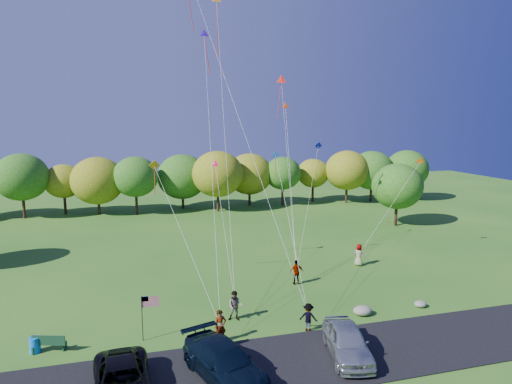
% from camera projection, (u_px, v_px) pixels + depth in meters
% --- Properties ---
extents(ground, '(140.00, 140.00, 0.00)m').
position_uv_depth(ground, '(250.00, 332.00, 27.37)').
color(ground, '#265F1B').
rests_on(ground, ground).
extents(asphalt_lane, '(44.00, 6.00, 0.06)m').
position_uv_depth(asphalt_lane, '(270.00, 366.00, 23.56)').
color(asphalt_lane, black).
rests_on(asphalt_lane, ground).
extents(treeline, '(76.13, 27.66, 8.46)m').
position_uv_depth(treeline, '(178.00, 178.00, 60.96)').
color(treeline, '#3D2716').
rests_on(treeline, ground).
extents(minivan_dark, '(2.78, 5.64, 1.54)m').
position_uv_depth(minivan_dark, '(122.00, 382.00, 20.73)').
color(minivan_dark, black).
rests_on(minivan_dark, asphalt_lane).
extents(minivan_navy, '(4.04, 6.31, 1.70)m').
position_uv_depth(minivan_navy, '(224.00, 362.00, 22.20)').
color(minivan_navy, black).
rests_on(minivan_navy, asphalt_lane).
extents(minivan_silver, '(3.00, 5.29, 1.70)m').
position_uv_depth(minivan_silver, '(347.00, 341.00, 24.29)').
color(minivan_silver, '#A5A9B0').
rests_on(minivan_silver, asphalt_lane).
extents(flyer_a, '(0.77, 0.58, 1.92)m').
position_uv_depth(flyer_a, '(220.00, 326.00, 25.94)').
color(flyer_a, '#4C4C59').
rests_on(flyer_a, ground).
extents(flyer_b, '(1.12, 0.99, 1.92)m').
position_uv_depth(flyer_b, '(235.00, 306.00, 28.79)').
color(flyer_b, '#4C4C59').
rests_on(flyer_b, ground).
extents(flyer_c, '(1.27, 1.09, 1.71)m').
position_uv_depth(flyer_c, '(308.00, 317.00, 27.40)').
color(flyer_c, '#4C4C59').
rests_on(flyer_c, ground).
extents(flyer_d, '(1.16, 0.54, 1.93)m').
position_uv_depth(flyer_d, '(296.00, 272.00, 35.08)').
color(flyer_d, '#4C4C59').
rests_on(flyer_d, ground).
extents(flyer_e, '(1.11, 1.09, 1.93)m').
position_uv_depth(flyer_e, '(359.00, 255.00, 39.53)').
color(flyer_e, '#4C4C59').
rests_on(flyer_e, ground).
extents(park_bench, '(1.78, 0.82, 1.01)m').
position_uv_depth(park_bench, '(49.00, 343.00, 24.87)').
color(park_bench, '#153B21').
rests_on(park_bench, ground).
extents(trash_barrel, '(0.58, 0.58, 0.87)m').
position_uv_depth(trash_barrel, '(35.00, 345.00, 24.89)').
color(trash_barrel, blue).
rests_on(trash_barrel, ground).
extents(flag_assembly, '(0.99, 0.65, 2.69)m').
position_uv_depth(flag_assembly, '(147.00, 307.00, 26.03)').
color(flag_assembly, black).
rests_on(flag_assembly, ground).
extents(boulder_near, '(1.25, 0.98, 0.63)m').
position_uv_depth(boulder_near, '(363.00, 311.00, 29.63)').
color(boulder_near, gray).
rests_on(boulder_near, ground).
extents(boulder_far, '(0.85, 0.71, 0.44)m').
position_uv_depth(boulder_far, '(420.00, 304.00, 30.91)').
color(boulder_far, gray).
rests_on(boulder_far, ground).
extents(kites_aloft, '(24.37, 8.74, 17.80)m').
position_uv_depth(kites_aloft, '(238.00, 59.00, 39.11)').
color(kites_aloft, red).
rests_on(kites_aloft, ground).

